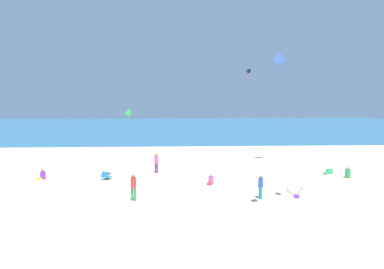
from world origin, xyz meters
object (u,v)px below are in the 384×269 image
(beach_chair_mid_beach, at_px, (328,172))
(beach_chair_near_camera, at_px, (106,176))
(kite_black, at_px, (249,71))
(kite_green, at_px, (128,113))
(person_1, at_px, (301,194))
(person_4, at_px, (133,185))
(kite_blue, at_px, (279,60))
(person_5, at_px, (348,177))
(person_0, at_px, (211,180))
(person_6, at_px, (261,185))
(person_2, at_px, (42,175))
(person_3, at_px, (156,162))

(beach_chair_mid_beach, relative_size, beach_chair_near_camera, 0.80)
(kite_black, height_order, kite_green, kite_black)
(person_1, relative_size, kite_black, 0.76)
(person_4, relative_size, kite_blue, 1.02)
(person_5, distance_m, kite_green, 31.50)
(beach_chair_mid_beach, bearing_deg, person_0, 99.05)
(person_1, height_order, person_5, person_5)
(person_5, bearing_deg, beach_chair_mid_beach, -123.64)
(kite_black, bearing_deg, person_1, -89.50)
(beach_chair_near_camera, distance_m, person_6, 11.46)
(beach_chair_mid_beach, relative_size, kite_black, 0.66)
(person_1, relative_size, person_5, 0.46)
(beach_chair_mid_beach, xyz_separation_m, person_2, (-21.85, -0.28, 0.06))
(person_0, distance_m, kite_black, 14.59)
(person_3, distance_m, person_6, 9.72)
(person_0, xyz_separation_m, kite_black, (4.94, 10.80, 8.47))
(person_2, bearing_deg, person_3, 158.69)
(beach_chair_mid_beach, height_order, person_2, person_2)
(kite_black, bearing_deg, kite_green, 137.84)
(person_2, bearing_deg, kite_green, -131.21)
(kite_blue, distance_m, kite_green, 23.78)
(beach_chair_near_camera, relative_size, person_1, 1.09)
(person_3, distance_m, person_5, 13.92)
(person_3, xyz_separation_m, person_5, (12.64, -5.82, 0.04))
(beach_chair_near_camera, xyz_separation_m, kite_blue, (14.46, 5.30, 9.18))
(beach_chair_mid_beach, height_order, beach_chair_near_camera, beach_chair_near_camera)
(person_1, height_order, kite_blue, kite_blue)
(kite_blue, height_order, kite_green, kite_blue)
(person_0, xyz_separation_m, kite_green, (-9.22, 23.62, 3.74))
(beach_chair_near_camera, xyz_separation_m, person_3, (3.60, 2.00, 0.65))
(beach_chair_mid_beach, relative_size, person_6, 0.47)
(beach_chair_near_camera, relative_size, person_5, 0.51)
(person_2, distance_m, person_3, 8.55)
(beach_chair_near_camera, bearing_deg, person_2, 116.40)
(kite_blue, bearing_deg, kite_black, 116.28)
(beach_chair_near_camera, relative_size, person_2, 1.09)
(person_4, relative_size, person_6, 1.09)
(person_3, bearing_deg, person_0, -103.37)
(person_2, relative_size, person_6, 0.54)
(person_3, bearing_deg, person_4, -158.20)
(person_1, xyz_separation_m, person_2, (-17.44, 5.42, 0.00))
(person_0, distance_m, person_1, 6.15)
(kite_blue, bearing_deg, beach_chair_mid_beach, -60.94)
(beach_chair_mid_beach, bearing_deg, person_1, 138.20)
(person_2, relative_size, kite_black, 0.76)
(person_4, bearing_deg, beach_chair_mid_beach, 127.90)
(person_0, distance_m, kite_green, 25.63)
(kite_blue, xyz_separation_m, kite_black, (-1.90, 3.85, -0.72))
(person_4, distance_m, kite_green, 27.60)
(person_6, bearing_deg, kite_green, 96.56)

